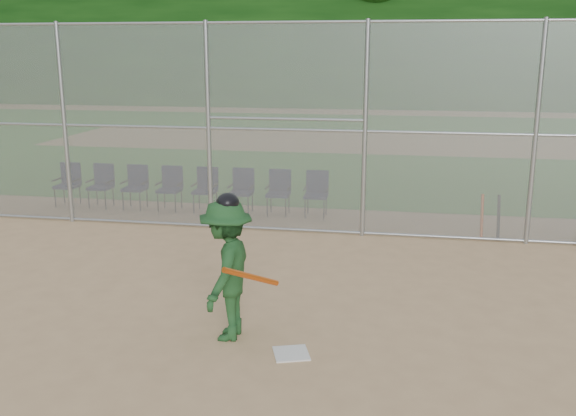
# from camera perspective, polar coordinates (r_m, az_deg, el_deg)

# --- Properties ---
(ground) EXTENTS (100.00, 100.00, 0.00)m
(ground) POSITION_cam_1_polar(r_m,az_deg,el_deg) (7.88, -3.27, -12.12)
(ground) COLOR tan
(ground) RESTS_ON ground
(grass_strip) EXTENTS (100.00, 100.00, 0.00)m
(grass_strip) POSITION_cam_1_polar(r_m,az_deg,el_deg) (25.18, 6.24, 5.85)
(grass_strip) COLOR #2C6C20
(grass_strip) RESTS_ON ground
(dirt_patch_far) EXTENTS (24.00, 24.00, 0.00)m
(dirt_patch_far) POSITION_cam_1_polar(r_m,az_deg,el_deg) (25.18, 6.24, 5.85)
(dirt_patch_far) COLOR tan
(dirt_patch_far) RESTS_ON ground
(backstop_fence) EXTENTS (16.09, 0.09, 4.00)m
(backstop_fence) POSITION_cam_1_polar(r_m,az_deg,el_deg) (12.08, 2.10, 7.26)
(backstop_fence) COLOR gray
(backstop_fence) RESTS_ON ground
(home_plate) EXTENTS (0.50, 0.50, 0.02)m
(home_plate) POSITION_cam_1_polar(r_m,az_deg,el_deg) (7.66, 0.29, -12.80)
(home_plate) COLOR silver
(home_plate) RESTS_ON ground
(batter_at_plate) EXTENTS (1.01, 1.31, 1.82)m
(batter_at_plate) POSITION_cam_1_polar(r_m,az_deg,el_deg) (7.80, -5.47, -5.41)
(batter_at_plate) COLOR #1C4821
(batter_at_plate) RESTS_ON ground
(spare_bats) EXTENTS (0.36, 0.30, 0.84)m
(spare_bats) POSITION_cam_1_polar(r_m,az_deg,el_deg) (12.58, 17.53, -0.77)
(spare_bats) COLOR #D84C14
(spare_bats) RESTS_ON ground
(chair_0) EXTENTS (0.54, 0.52, 0.96)m
(chair_0) POSITION_cam_1_polar(r_m,az_deg,el_deg) (15.42, -19.07, 1.95)
(chair_0) COLOR #0E1635
(chair_0) RESTS_ON ground
(chair_1) EXTENTS (0.54, 0.52, 0.96)m
(chair_1) POSITION_cam_1_polar(r_m,az_deg,el_deg) (15.04, -16.35, 1.87)
(chair_1) COLOR #0E1635
(chair_1) RESTS_ON ground
(chair_2) EXTENTS (0.54, 0.52, 0.96)m
(chair_2) POSITION_cam_1_polar(r_m,az_deg,el_deg) (14.70, -13.49, 1.78)
(chair_2) COLOR #0E1635
(chair_2) RESTS_ON ground
(chair_3) EXTENTS (0.54, 0.52, 0.96)m
(chair_3) POSITION_cam_1_polar(r_m,az_deg,el_deg) (14.40, -10.51, 1.68)
(chair_3) COLOR #0E1635
(chair_3) RESTS_ON ground
(chair_4) EXTENTS (0.54, 0.52, 0.96)m
(chair_4) POSITION_cam_1_polar(r_m,az_deg,el_deg) (14.13, -7.40, 1.57)
(chair_4) COLOR #0E1635
(chair_4) RESTS_ON ground
(chair_5) EXTENTS (0.54, 0.52, 0.96)m
(chair_5) POSITION_cam_1_polar(r_m,az_deg,el_deg) (13.91, -4.19, 1.46)
(chair_5) COLOR #0E1635
(chair_5) RESTS_ON ground
(chair_6) EXTENTS (0.54, 0.52, 0.96)m
(chair_6) POSITION_cam_1_polar(r_m,az_deg,el_deg) (13.74, -0.88, 1.33)
(chair_6) COLOR #0E1635
(chair_6) RESTS_ON ground
(chair_7) EXTENTS (0.54, 0.52, 0.96)m
(chair_7) POSITION_cam_1_polar(r_m,az_deg,el_deg) (13.61, 2.49, 1.20)
(chair_7) COLOR #0E1635
(chair_7) RESTS_ON ground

